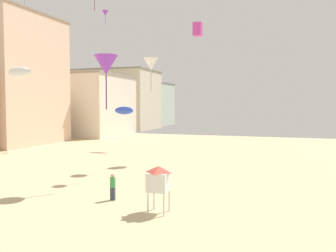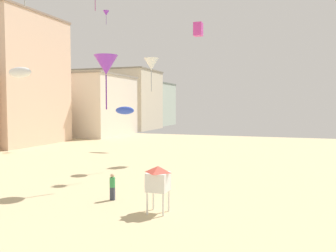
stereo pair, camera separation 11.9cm
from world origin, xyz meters
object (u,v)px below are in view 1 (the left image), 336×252
kite_blue_parafoil (124,110)px  kite_white_delta_3 (151,64)px  kite_flyer (113,185)px  kite_purple_delta_2 (106,65)px  lifeguard_stand (159,179)px  kite_white_parafoil (19,72)px  kite_magenta_box (198,29)px  kite_purple_delta_3 (105,13)px

kite_blue_parafoil → kite_white_delta_3: 13.28m
kite_white_delta_3 → kite_blue_parafoil: bearing=127.6°
kite_flyer → kite_purple_delta_2: 8.70m
kite_blue_parafoil → kite_white_delta_3: bearing=-52.4°
kite_flyer → lifeguard_stand: bearing=-51.1°
kite_flyer → kite_blue_parafoil: 24.05m
lifeguard_stand → kite_white_parafoil: 16.85m
lifeguard_stand → kite_white_parafoil: kite_white_parafoil is taller
kite_magenta_box → kite_white_parafoil: kite_magenta_box is taller
kite_white_parafoil → kite_white_delta_3: bearing=39.9°
kite_white_delta_3 → kite_magenta_box: bearing=67.1°
kite_flyer → kite_white_delta_3: bearing=71.7°
lifeguard_stand → kite_purple_delta_3: kite_purple_delta_3 is taller
lifeguard_stand → kite_white_parafoil: bearing=139.6°
kite_purple_delta_3 → kite_white_parafoil: 24.15m
kite_flyer → kite_white_parafoil: bearing=129.1°
lifeguard_stand → kite_magenta_box: (-2.86, 19.73, 12.07)m
kite_purple_delta_2 → kite_flyer: bearing=-56.5°
kite_purple_delta_2 → kite_white_parafoil: 8.62m
kite_flyer → lifeguard_stand: lifeguard_stand is taller
kite_blue_parafoil → kite_magenta_box: bearing=-17.8°
kite_blue_parafoil → kite_white_parafoil: bearing=-93.5°
kite_flyer → kite_magenta_box: bearing=59.3°
kite_purple_delta_2 → kite_magenta_box: size_ratio=2.73×
kite_flyer → kite_blue_parafoil: size_ratio=0.64×
kite_blue_parafoil → kite_purple_delta_3: bearing=138.4°
kite_flyer → kite_purple_delta_2: size_ratio=0.43×
kite_white_parafoil → kite_magenta_box: bearing=50.3°
kite_flyer → kite_white_parafoil: (-10.76, 4.44, 7.56)m
kite_white_delta_3 → lifeguard_stand: bearing=-66.8°
kite_flyer → lifeguard_stand: size_ratio=0.64×
kite_magenta_box → kite_purple_delta_3: size_ratio=0.73×
kite_purple_delta_2 → kite_magenta_box: (2.90, 14.91, 5.27)m
kite_blue_parafoil → kite_magenta_box: kite_magenta_box is taller
kite_white_parafoil → kite_purple_delta_2: bearing=-7.3°
kite_magenta_box → kite_white_parafoil: 18.74m
kite_flyer → kite_purple_delta_3: (-14.65, 25.96, 17.83)m
kite_purple_delta_2 → kite_blue_parafoil: bearing=112.4°
kite_blue_parafoil → kite_white_parafoil: 17.50m
lifeguard_stand → kite_purple_delta_2: bearing=122.2°
kite_flyer → kite_purple_delta_2: bearing=95.0°
kite_magenta_box → kite_white_parafoil: (-11.45, -13.81, -5.43)m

